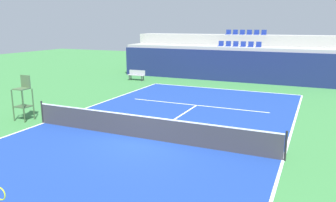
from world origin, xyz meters
TOP-DOWN VIEW (x-y plane):
  - ground_plane at (0.00, 0.00)m, footprint 80.00×80.00m
  - court_surface at (0.00, 0.00)m, footprint 11.00×24.00m
  - baseline_far at (0.00, 11.95)m, footprint 11.00×0.10m
  - sideline_left at (-5.45, 0.00)m, footprint 0.10×24.00m
  - sideline_right at (5.45, 0.00)m, footprint 0.10×24.00m
  - service_line_far at (0.00, 6.40)m, footprint 8.26×0.10m
  - centre_service_line at (0.00, 3.20)m, footprint 0.10×6.40m
  - back_wall at (0.00, 15.46)m, footprint 20.30×0.30m
  - stands_tier_lower at (0.00, 16.81)m, footprint 20.30×2.40m
  - stands_tier_upper at (0.00, 19.21)m, footprint 20.30×2.40m
  - seating_row_lower at (-0.00, 16.91)m, footprint 3.63×0.44m
  - seating_row_upper at (-0.00, 19.31)m, footprint 3.63×0.44m
  - tennis_net at (0.00, 0.00)m, footprint 11.08×0.08m
  - umpire_chair at (-6.70, 0.06)m, footprint 0.76×0.66m
  - player_bench at (-7.67, 12.84)m, footprint 1.50×0.40m

SIDE VIEW (x-z plane):
  - ground_plane at x=0.00m, z-range 0.00..0.00m
  - court_surface at x=0.00m, z-range 0.00..0.01m
  - baseline_far at x=0.00m, z-range 0.01..0.01m
  - sideline_left at x=-5.45m, z-range 0.01..0.01m
  - sideline_right at x=5.45m, z-range 0.01..0.01m
  - service_line_far at x=0.00m, z-range 0.01..0.01m
  - centre_service_line at x=0.00m, z-range 0.01..0.01m
  - player_bench at x=-7.67m, z-range 0.08..0.93m
  - tennis_net at x=0.00m, z-range -0.03..1.04m
  - umpire_chair at x=-6.70m, z-range 0.09..2.29m
  - back_wall at x=0.00m, z-range 0.00..2.54m
  - stands_tier_lower at x=0.00m, z-range 0.00..2.79m
  - stands_tier_upper at x=0.00m, z-range 0.00..3.71m
  - seating_row_lower at x=0.00m, z-range 2.70..3.14m
  - seating_row_upper at x=0.00m, z-range 3.62..4.06m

